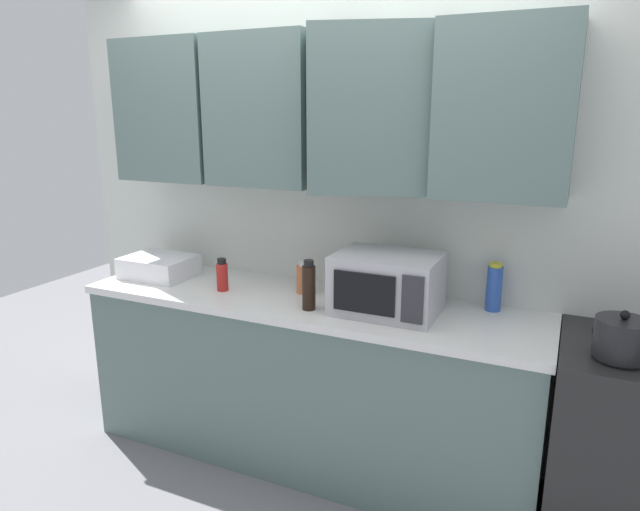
{
  "coord_description": "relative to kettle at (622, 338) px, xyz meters",
  "views": [
    {
      "loc": [
        1.19,
        -2.73,
        1.82
      ],
      "look_at": [
        0.05,
        -0.25,
        1.12
      ],
      "focal_mm": 31.42,
      "sensor_mm": 36.0,
      "label": 1
    }
  ],
  "objects": [
    {
      "name": "wall_back_with_cabinets",
      "position": [
        -1.41,
        0.39,
        0.59
      ],
      "size": [
        3.26,
        0.5,
        2.6
      ],
      "color": "silver",
      "rests_on": "ground_plane"
    },
    {
      "name": "counter_run",
      "position": [
        -1.41,
        0.16,
        -0.54
      ],
      "size": [
        2.39,
        0.63,
        0.9
      ],
      "color": "slate",
      "rests_on": "ground_plane"
    },
    {
      "name": "kettle",
      "position": [
        0.0,
        0.0,
        0.0
      ],
      "size": [
        0.2,
        0.2,
        0.19
      ],
      "color": "black",
      "rests_on": "stove_range"
    },
    {
      "name": "microwave",
      "position": [
        -0.98,
        0.14,
        0.05
      ],
      "size": [
        0.48,
        0.37,
        0.28
      ],
      "color": "#B7B7BC",
      "rests_on": "counter_run"
    },
    {
      "name": "dish_rack",
      "position": [
        -2.35,
        0.16,
        -0.03
      ],
      "size": [
        0.38,
        0.3,
        0.12
      ],
      "primitive_type": "cube",
      "color": "silver",
      "rests_on": "counter_run"
    },
    {
      "name": "bottle_blue_cleaner",
      "position": [
        -0.52,
        0.37,
        0.02
      ],
      "size": [
        0.07,
        0.07,
        0.23
      ],
      "color": "#2D56B7",
      "rests_on": "counter_run"
    },
    {
      "name": "bottle_spice_jar",
      "position": [
        -1.46,
        0.24,
        -0.01
      ],
      "size": [
        0.08,
        0.08,
        0.17
      ],
      "color": "#BC6638",
      "rests_on": "counter_run"
    },
    {
      "name": "bottle_red_sauce",
      "position": [
        -1.87,
        0.1,
        -0.01
      ],
      "size": [
        0.06,
        0.06,
        0.18
      ],
      "color": "red",
      "rests_on": "counter_run"
    },
    {
      "name": "bottle_soy_dark",
      "position": [
        -1.33,
        0.02,
        0.03
      ],
      "size": [
        0.06,
        0.06,
        0.24
      ],
      "color": "black",
      "rests_on": "counter_run"
    }
  ]
}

